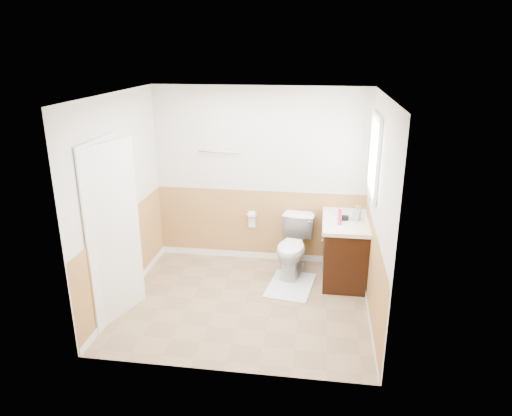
% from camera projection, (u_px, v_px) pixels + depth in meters
% --- Properties ---
extents(floor, '(3.00, 3.00, 0.00)m').
position_uv_depth(floor, '(245.00, 302.00, 5.75)').
color(floor, '#8C7051').
rests_on(floor, ground).
extents(ceiling, '(3.00, 3.00, 0.00)m').
position_uv_depth(ceiling, '(243.00, 95.00, 4.93)').
color(ceiling, white).
rests_on(ceiling, floor).
extents(wall_back, '(3.00, 0.00, 3.00)m').
position_uv_depth(wall_back, '(260.00, 177.00, 6.55)').
color(wall_back, silver).
rests_on(wall_back, floor).
extents(wall_front, '(3.00, 0.00, 3.00)m').
position_uv_depth(wall_front, '(220.00, 254.00, 4.12)').
color(wall_front, silver).
rests_on(wall_front, floor).
extents(wall_left, '(0.00, 3.00, 3.00)m').
position_uv_depth(wall_left, '(120.00, 201.00, 5.54)').
color(wall_left, silver).
rests_on(wall_left, floor).
extents(wall_right, '(0.00, 3.00, 3.00)m').
position_uv_depth(wall_right, '(378.00, 213.00, 5.14)').
color(wall_right, silver).
rests_on(wall_right, floor).
extents(wainscot_back, '(3.00, 0.00, 3.00)m').
position_uv_depth(wainscot_back, '(259.00, 227.00, 6.79)').
color(wainscot_back, tan).
rests_on(wainscot_back, floor).
extents(wainscot_front, '(3.00, 0.00, 3.00)m').
position_uv_depth(wainscot_front, '(222.00, 326.00, 4.38)').
color(wainscot_front, tan).
rests_on(wainscot_front, floor).
extents(wainscot_left, '(0.00, 2.60, 2.60)m').
position_uv_depth(wainscot_left, '(127.00, 258.00, 5.78)').
color(wainscot_left, tan).
rests_on(wainscot_left, floor).
extents(wainscot_right, '(0.00, 2.60, 2.60)m').
position_uv_depth(wainscot_right, '(372.00, 274.00, 5.38)').
color(wainscot_right, tan).
rests_on(wainscot_right, floor).
extents(toilet, '(0.55, 0.83, 0.79)m').
position_uv_depth(toilet, '(293.00, 247.00, 6.36)').
color(toilet, white).
rests_on(toilet, floor).
extents(bath_mat, '(0.66, 0.87, 0.02)m').
position_uv_depth(bath_mat, '(291.00, 285.00, 6.13)').
color(bath_mat, silver).
rests_on(bath_mat, floor).
extents(vanity_cabinet, '(0.55, 1.10, 0.80)m').
position_uv_depth(vanity_cabinet, '(344.00, 249.00, 6.28)').
color(vanity_cabinet, black).
rests_on(vanity_cabinet, floor).
extents(vanity_knob_left, '(0.03, 0.03, 0.03)m').
position_uv_depth(vanity_knob_left, '(322.00, 241.00, 6.18)').
color(vanity_knob_left, '#BABAC1').
rests_on(vanity_knob_left, vanity_cabinet).
extents(vanity_knob_right, '(0.03, 0.03, 0.03)m').
position_uv_depth(vanity_knob_right, '(323.00, 235.00, 6.37)').
color(vanity_knob_right, silver).
rests_on(vanity_knob_right, vanity_cabinet).
extents(countertop, '(0.60, 1.15, 0.05)m').
position_uv_depth(countertop, '(346.00, 220.00, 6.14)').
color(countertop, white).
rests_on(countertop, vanity_cabinet).
extents(sink_basin, '(0.36, 0.36, 0.02)m').
position_uv_depth(sink_basin, '(346.00, 213.00, 6.27)').
color(sink_basin, silver).
rests_on(sink_basin, countertop).
extents(faucet, '(0.02, 0.02, 0.14)m').
position_uv_depth(faucet, '(360.00, 210.00, 6.23)').
color(faucet, white).
rests_on(faucet, countertop).
extents(lotion_bottle, '(0.05, 0.05, 0.22)m').
position_uv_depth(lotion_bottle, '(340.00, 217.00, 5.86)').
color(lotion_bottle, '#E63B81').
rests_on(lotion_bottle, countertop).
extents(soap_dispenser, '(0.12, 0.12, 0.20)m').
position_uv_depth(soap_dispenser, '(357.00, 213.00, 6.02)').
color(soap_dispenser, '#9BA6AF').
rests_on(soap_dispenser, countertop).
extents(hair_dryer_body, '(0.14, 0.07, 0.07)m').
position_uv_depth(hair_dryer_body, '(343.00, 218.00, 6.04)').
color(hair_dryer_body, black).
rests_on(hair_dryer_body, countertop).
extents(hair_dryer_handle, '(0.03, 0.03, 0.07)m').
position_uv_depth(hair_dryer_handle, '(341.00, 221.00, 6.00)').
color(hair_dryer_handle, black).
rests_on(hair_dryer_handle, countertop).
extents(mirror_panel, '(0.02, 0.35, 0.90)m').
position_uv_depth(mirror_panel, '(370.00, 163.00, 6.07)').
color(mirror_panel, silver).
rests_on(mirror_panel, wall_right).
extents(window_frame, '(0.04, 0.80, 1.00)m').
position_uv_depth(window_frame, '(374.00, 156.00, 5.53)').
color(window_frame, white).
rests_on(window_frame, wall_right).
extents(window_glass, '(0.01, 0.70, 0.90)m').
position_uv_depth(window_glass, '(376.00, 156.00, 5.52)').
color(window_glass, white).
rests_on(window_glass, wall_right).
extents(door, '(0.29, 0.78, 2.04)m').
position_uv_depth(door, '(114.00, 233.00, 5.18)').
color(door, white).
rests_on(door, wall_left).
extents(door_frame, '(0.02, 0.92, 2.10)m').
position_uv_depth(door_frame, '(107.00, 232.00, 5.19)').
color(door_frame, white).
rests_on(door_frame, wall_left).
extents(door_knob, '(0.06, 0.06, 0.06)m').
position_uv_depth(door_knob, '(131.00, 228.00, 5.50)').
color(door_knob, silver).
rests_on(door_knob, door).
extents(towel_bar, '(0.62, 0.02, 0.02)m').
position_uv_depth(towel_bar, '(220.00, 152.00, 6.46)').
color(towel_bar, silver).
rests_on(towel_bar, wall_back).
extents(tp_holder_bar, '(0.14, 0.02, 0.02)m').
position_uv_depth(tp_holder_bar, '(252.00, 215.00, 6.68)').
color(tp_holder_bar, silver).
rests_on(tp_holder_bar, wall_back).
extents(tp_roll, '(0.10, 0.11, 0.11)m').
position_uv_depth(tp_roll, '(252.00, 215.00, 6.68)').
color(tp_roll, white).
rests_on(tp_roll, tp_holder_bar).
extents(tp_sheet, '(0.10, 0.01, 0.16)m').
position_uv_depth(tp_sheet, '(252.00, 222.00, 6.72)').
color(tp_sheet, white).
rests_on(tp_sheet, tp_roll).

